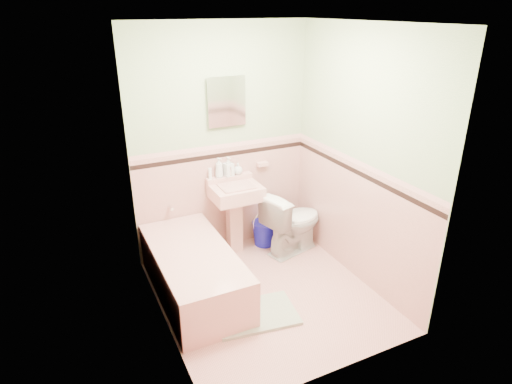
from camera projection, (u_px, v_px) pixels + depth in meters
name	position (u px, v px, depth m)	size (l,w,h in m)	color
floor	(267.00, 294.00, 4.29)	(2.20, 2.20, 0.00)	#DD9B90
ceiling	(270.00, 22.00, 3.31)	(2.20, 2.20, 0.00)	white
wall_back	(222.00, 143.00, 4.72)	(2.50, 2.50, 0.00)	beige
wall_front	(344.00, 229.00, 2.89)	(2.50, 2.50, 0.00)	beige
wall_left	(155.00, 196.00, 3.41)	(2.50, 2.50, 0.00)	beige
wall_right	(361.00, 160.00, 4.20)	(2.50, 2.50, 0.00)	beige
wainscot_back	(224.00, 198.00, 4.96)	(2.00, 2.00, 0.00)	#DFA096
wainscot_front	(336.00, 308.00, 3.16)	(2.00, 2.00, 0.00)	#DFA096
wainscot_left	(163.00, 266.00, 3.66)	(2.20, 2.20, 0.00)	#DFA096
wainscot_right	(354.00, 220.00, 4.45)	(2.20, 2.20, 0.00)	#DFA096
accent_back	(223.00, 155.00, 4.75)	(2.00, 2.00, 0.00)	black
accent_front	(341.00, 245.00, 2.96)	(2.00, 2.00, 0.00)	black
accent_left	(158.00, 210.00, 3.46)	(2.20, 2.20, 0.00)	black
accent_right	(358.00, 173.00, 4.25)	(2.20, 2.20, 0.00)	black
cap_back	(223.00, 146.00, 4.71)	(2.00, 2.00, 0.00)	#DDA09B
cap_front	(342.00, 232.00, 2.92)	(2.00, 2.00, 0.00)	#DDA09B
cap_left	(157.00, 199.00, 3.42)	(2.20, 2.20, 0.00)	#DDA09B
cap_right	(359.00, 163.00, 4.21)	(2.20, 2.20, 0.00)	#DDA09B
bathtub	(194.00, 274.00, 4.23)	(0.70, 1.50, 0.45)	#D89B92
tub_faucet	(171.00, 207.00, 4.67)	(0.04, 0.04, 0.12)	silver
sink	(236.00, 220.00, 4.86)	(0.53, 0.48, 0.83)	#D89B92
sink_faucet	(230.00, 171.00, 4.77)	(0.02, 0.02, 0.10)	silver
medicine_cabinet	(226.00, 102.00, 4.53)	(0.37, 0.04, 0.46)	white
soap_dish	(262.00, 164.00, 4.99)	(0.13, 0.07, 0.04)	#D89B92
soap_bottle_left	(219.00, 168.00, 4.74)	(0.09, 0.09, 0.22)	#B2B2B2
soap_bottle_mid	(228.00, 167.00, 4.78)	(0.10, 0.10, 0.22)	#B2B2B2
soap_bottle_right	(238.00, 169.00, 4.85)	(0.10, 0.10, 0.13)	#B2B2B2
tube	(210.00, 174.00, 4.72)	(0.04, 0.04, 0.12)	white
toilet	(293.00, 222.00, 4.93)	(0.41, 0.72, 0.73)	white
bucket	(264.00, 233.00, 5.15)	(0.29, 0.29, 0.29)	#1516AE
bath_mat	(256.00, 314.00, 3.99)	(0.74, 0.49, 0.03)	gray
shoe	(247.00, 322.00, 3.82)	(0.16, 0.07, 0.06)	#BF1E59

